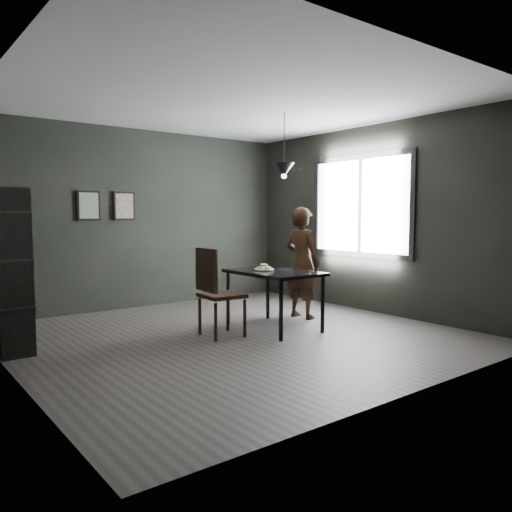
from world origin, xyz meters
TOP-DOWN VIEW (x-y plane):
  - ground at (0.00, 0.00)m, footprint 5.00×5.00m
  - back_wall at (0.00, 2.50)m, footprint 5.00×0.10m
  - ceiling at (0.00, 0.00)m, footprint 5.00×5.00m
  - window_assembly at (2.47, 0.20)m, footprint 0.04×1.96m
  - cafe_table at (0.60, 0.00)m, footprint 0.80×1.20m
  - white_plate at (0.54, 0.12)m, footprint 0.23×0.23m
  - donut_pile at (0.54, 0.12)m, footprint 0.19×0.13m
  - woman at (1.36, 0.29)m, footprint 0.44×0.62m
  - wood_chair at (-0.24, 0.09)m, footprint 0.49×0.49m
  - shelf_unit at (-2.32, 0.82)m, footprint 0.33×0.58m
  - pendant_lamp at (0.85, 0.10)m, footprint 0.28×0.28m
  - framed_print_left at (-0.90, 2.47)m, footprint 0.34×0.04m
  - framed_print_right at (-0.35, 2.47)m, footprint 0.34×0.04m

SIDE VIEW (x-z plane):
  - ground at x=0.00m, z-range 0.00..0.00m
  - wood_chair at x=-0.24m, z-range 0.07..1.14m
  - cafe_table at x=0.60m, z-range 0.30..1.05m
  - white_plate at x=0.54m, z-range 0.75..0.76m
  - woman at x=1.36m, z-range 0.00..1.57m
  - donut_pile at x=0.54m, z-range 0.75..0.83m
  - shelf_unit at x=-2.32m, z-range 0.00..1.74m
  - back_wall at x=0.00m, z-range 0.00..2.80m
  - window_assembly at x=2.47m, z-range 0.82..2.38m
  - framed_print_left at x=-0.90m, z-range 1.38..1.82m
  - framed_print_right at x=-0.35m, z-range 1.38..1.82m
  - pendant_lamp at x=0.85m, z-range 1.62..2.48m
  - ceiling at x=0.00m, z-range 2.79..2.81m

